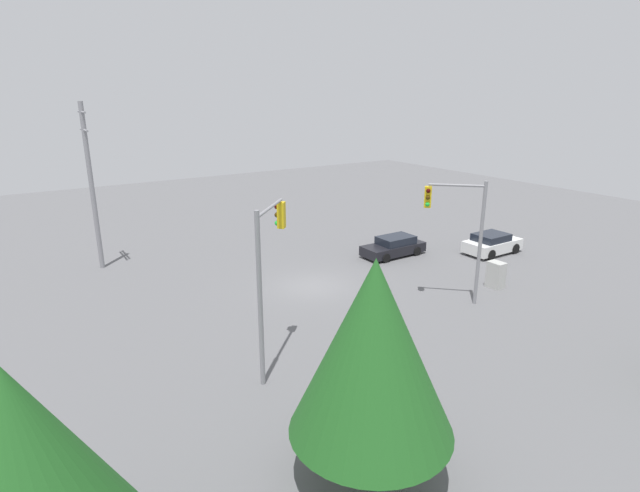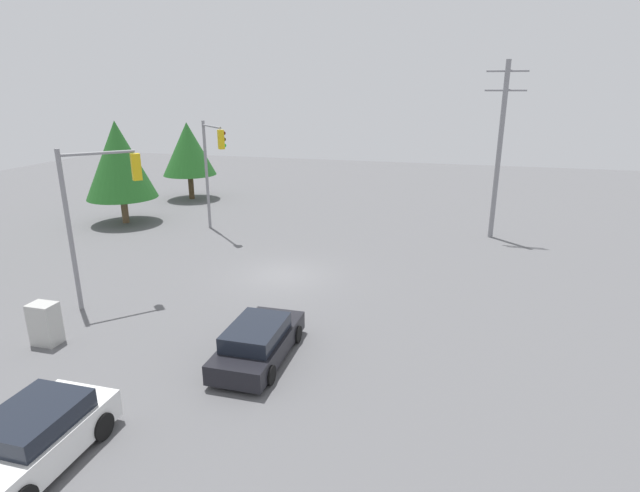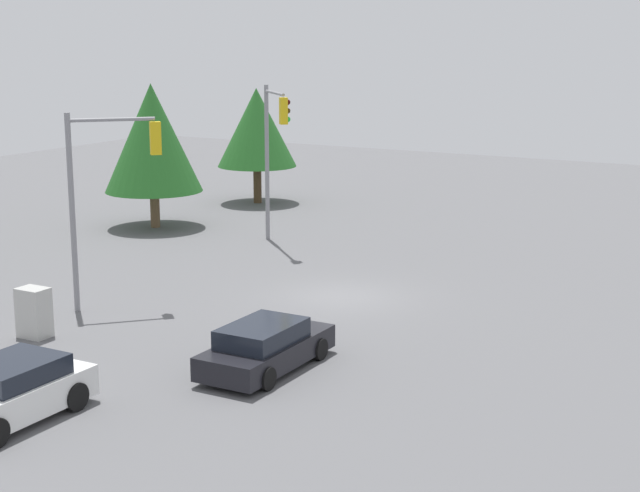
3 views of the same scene
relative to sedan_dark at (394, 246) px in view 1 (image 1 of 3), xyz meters
The scene contains 9 objects.
ground_plane 7.70m from the sedan_dark, 103.06° to the left, with size 80.00×80.00×0.00m, color #5B5B5E.
sedan_dark is the anchor object (origin of this frame).
sedan_white 6.71m from the sedan_dark, 119.27° to the right, with size 2.06×4.00×1.40m.
traffic_signal_main 8.82m from the sedan_dark, 161.19° to the left, with size 2.18×2.26×6.36m.
traffic_signal_cross 16.26m from the sedan_dark, 121.12° to the left, with size 2.46×2.42×6.64m.
utility_pole_tall 19.21m from the sedan_dark, 64.23° to the left, with size 2.20×0.28×9.97m.
electrical_cabinet 7.52m from the sedan_dark, behind, with size 0.89×0.66×1.49m, color #B2B2AD.
tree_right 26.57m from the sedan_dark, 123.40° to the left, with size 4.13×4.13×6.01m.
tree_corner 20.86m from the sedan_dark, 136.80° to the left, with size 4.45×4.45×6.58m.
Camera 1 is at (-22.10, 14.03, 10.41)m, focal length 28.00 mm.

